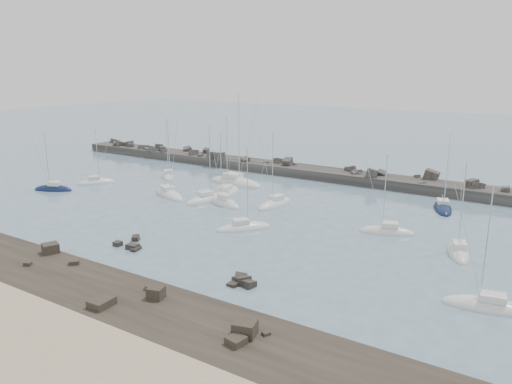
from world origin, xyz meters
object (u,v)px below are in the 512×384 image
sailboat_4 (235,183)px  sailboat_10 (458,252)px  sailboat_0 (96,183)px  sailboat_1 (169,176)px  sailboat_7 (243,228)px  sailboat_5 (224,203)px  sailboat_11 (487,307)px  sailboat_2 (53,190)px  sailboat_14 (169,195)px  sailboat_3 (207,200)px  sailboat_8 (443,209)px  sailboat_13 (226,194)px  sailboat_9 (387,232)px  sailboat_6 (275,204)px

sailboat_4 → sailboat_10: bearing=-19.4°
sailboat_0 → sailboat_1: 13.84m
sailboat_10 → sailboat_7: bearing=-166.9°
sailboat_7 → sailboat_5: bearing=138.0°
sailboat_10 → sailboat_11: (5.07, -13.05, -0.01)m
sailboat_4 → sailboat_2: bearing=-138.5°
sailboat_2 → sailboat_14: 21.61m
sailboat_1 → sailboat_3: (17.53, -9.88, 0.01)m
sailboat_8 → sailboat_13: size_ratio=0.88×
sailboat_4 → sailboat_13: (3.24, -7.47, -0.01)m
sailboat_2 → sailboat_7: sailboat_7 is taller
sailboat_14 → sailboat_9: bearing=1.3°
sailboat_8 → sailboat_14: bearing=-158.2°
sailboat_7 → sailboat_8: size_ratio=0.93×
sailboat_2 → sailboat_3: bearing=18.8°
sailboat_2 → sailboat_1: bearing=62.7°
sailboat_10 → sailboat_3: bearing=176.0°
sailboat_10 → sailboat_11: 14.00m
sailboat_5 → sailboat_8: sailboat_8 is taller
sailboat_1 → sailboat_5: sailboat_5 is taller
sailboat_5 → sailboat_0: bearing=-177.5°
sailboat_1 → sailboat_7: sailboat_1 is taller
sailboat_0 → sailboat_2: 8.08m
sailboat_3 → sailboat_5: sailboat_3 is taller
sailboat_7 → sailboat_9: sailboat_7 is taller
sailboat_11 → sailboat_10: bearing=111.2°
sailboat_8 → sailboat_10: sailboat_8 is taller
sailboat_5 → sailboat_14: (-11.15, -0.66, -0.02)m
sailboat_3 → sailboat_5: (3.58, -0.31, 0.01)m
sailboat_6 → sailboat_7: sailboat_6 is taller
sailboat_1 → sailboat_7: 36.03m
sailboat_0 → sailboat_8: (59.21, 17.16, -0.01)m
sailboat_9 → sailboat_14: sailboat_14 is taller
sailboat_9 → sailboat_10: (9.53, -2.67, 0.00)m
sailboat_9 → sailboat_10: size_ratio=0.97×
sailboat_3 → sailboat_13: sailboat_13 is taller
sailboat_8 → sailboat_1: bearing=-173.7°
sailboat_6 → sailboat_11: 39.23m
sailboat_3 → sailboat_5: size_ratio=1.05×
sailboat_3 → sailboat_14: (-7.56, -0.97, -0.01)m
sailboat_11 → sailboat_14: sailboat_14 is taller
sailboat_0 → sailboat_3: sailboat_3 is taller
sailboat_3 → sailboat_5: 3.59m
sailboat_9 → sailboat_6: bearing=169.2°
sailboat_2 → sailboat_4: sailboat_4 is taller
sailboat_2 → sailboat_6: size_ratio=0.89×
sailboat_7 → sailboat_6: bearing=100.8°
sailboat_9 → sailboat_10: sailboat_10 is taller
sailboat_0 → sailboat_14: size_ratio=0.77×
sailboat_0 → sailboat_4: bearing=31.9°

